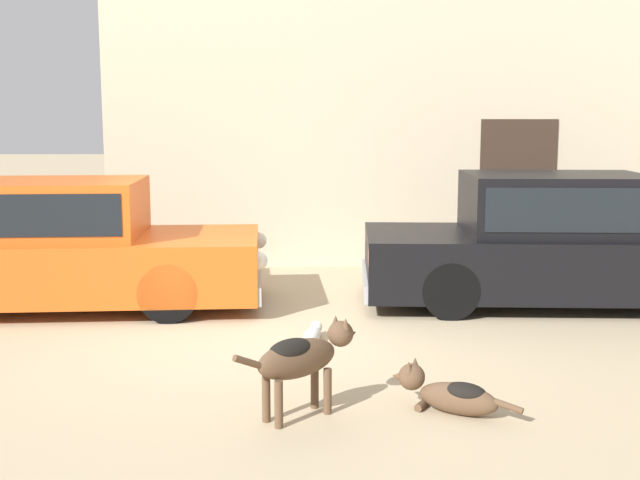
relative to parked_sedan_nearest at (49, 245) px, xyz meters
The scene contains 7 objects.
ground_plane 2.66m from the parked_sedan_nearest, 27.75° to the right, with size 80.00×80.00×0.00m, color tan.
parked_sedan_nearest is the anchor object (origin of this frame).
parked_sedan_second 5.76m from the parked_sedan_nearest, ahead, with size 4.61×2.04×1.49m.
apartment_block 10.26m from the parked_sedan_nearest, 30.71° to the left, with size 16.74×5.29×7.14m.
stray_dog_spotted 4.47m from the parked_sedan_nearest, 51.10° to the right, with size 0.92×0.71×0.68m.
stray_dog_tan 5.20m from the parked_sedan_nearest, 41.66° to the right, with size 0.89×0.59×0.35m.
stray_cat 3.36m from the parked_sedan_nearest, 27.69° to the right, with size 0.31×0.61×0.16m.
Camera 1 is at (0.47, -7.79, 2.12)m, focal length 45.11 mm.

